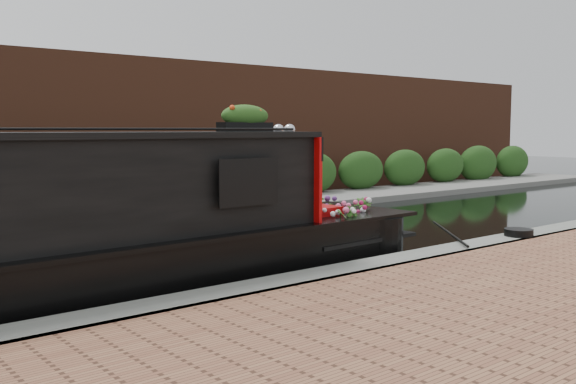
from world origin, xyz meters
TOP-DOWN VIEW (x-y plane):
  - ground at (0.00, 0.00)m, footprint 80.00×80.00m
  - near_bank_coping at (0.00, -3.30)m, footprint 40.00×0.60m
  - far_bank_path at (0.00, 4.20)m, footprint 40.00×2.40m
  - far_hedge at (0.00, 5.10)m, footprint 40.00×1.10m
  - far_brick_wall at (0.00, 7.20)m, footprint 40.00×1.00m
  - narrowboat at (-3.65, -1.79)m, footprint 11.14×2.23m
  - rope_fender at (2.39, -1.79)m, footprint 0.32×0.35m
  - coiled_mooring_rope at (4.04, -3.33)m, footprint 0.48×0.48m

SIDE VIEW (x-z plane):
  - ground at x=0.00m, z-range 0.00..0.00m
  - near_bank_coping at x=0.00m, z-range -0.25..0.25m
  - far_bank_path at x=0.00m, z-range -0.17..0.17m
  - far_hedge at x=0.00m, z-range -1.40..1.40m
  - far_brick_wall at x=0.00m, z-range -4.00..4.00m
  - rope_fender at x=2.39m, z-range 0.00..0.32m
  - coiled_mooring_rope at x=4.04m, z-range 0.25..0.37m
  - narrowboat at x=-3.65m, z-range -0.53..2.07m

